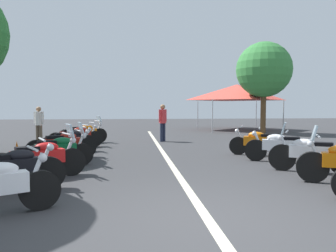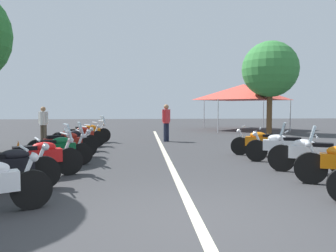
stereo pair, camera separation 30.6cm
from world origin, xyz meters
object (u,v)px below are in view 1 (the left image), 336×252
motorcycle_left_row_3 (57,150)px  motorcycle_left_row_7 (84,133)px  motorcycle_left_row_5 (70,140)px  motorcycle_right_row_2 (311,153)px  motorcycle_right_row_3 (282,146)px  motorcycle_left_row_2 (40,158)px  traffic_cone_1 (17,152)px  bystander_1 (163,120)px  motorcycle_right_row_4 (261,142)px  bystander_0 (39,122)px  traffic_cone_0 (336,155)px  motorcycle_left_row_6 (76,136)px  roadside_tree_1 (264,70)px  motorcycle_left_row_4 (63,145)px  motorcycle_left_row_1 (10,169)px  event_tent (237,92)px

motorcycle_left_row_3 → motorcycle_left_row_7: 5.67m
motorcycle_left_row_3 → motorcycle_left_row_5: 2.73m
motorcycle_right_row_2 → motorcycle_right_row_3: motorcycle_right_row_2 is taller
motorcycle_left_row_2 → motorcycle_left_row_5: (4.19, 0.13, -0.03)m
motorcycle_left_row_7 → motorcycle_right_row_3: (-5.54, -6.46, -0.01)m
traffic_cone_1 → bystander_1: 7.09m
motorcycle_right_row_4 → bystander_0: 9.52m
traffic_cone_0 → bystander_1: (6.81, 4.12, 0.73)m
motorcycle_left_row_7 → bystander_0: bearing=143.6°
motorcycle_left_row_3 → motorcycle_left_row_6: bearing=72.3°
motorcycle_left_row_6 → roadside_tree_1: 12.21m
motorcycle_left_row_7 → roadside_tree_1: bearing=-3.1°
traffic_cone_1 → motorcycle_right_row_2: bearing=-107.3°
bystander_0 → roadside_tree_1: (4.15, -12.00, 2.89)m
motorcycle_right_row_4 → roadside_tree_1: roadside_tree_1 is taller
motorcycle_left_row_3 → motorcycle_left_row_4: size_ratio=0.97×
motorcycle_left_row_4 → motorcycle_left_row_6: 2.82m
motorcycle_left_row_7 → motorcycle_right_row_2: bearing=-74.8°
motorcycle_left_row_3 → motorcycle_left_row_4: bearing=74.9°
motorcycle_right_row_4 → traffic_cone_0: bearing=148.7°
motorcycle_left_row_1 → motorcycle_left_row_7: size_ratio=0.94×
motorcycle_right_row_4 → bystander_1: (4.80, 2.81, 0.57)m
motorcycle_left_row_1 → motorcycle_left_row_6: size_ratio=0.94×
bystander_0 → bystander_1: size_ratio=0.94×
motorcycle_left_row_1 → motorcycle_right_row_3: (2.83, -6.56, 0.00)m
motorcycle_left_row_5 → bystander_1: bearing=16.4°
bystander_1 → motorcycle_left_row_1: bearing=-68.0°
motorcycle_left_row_3 → traffic_cone_1: size_ratio=3.11×
motorcycle_left_row_1 → event_tent: size_ratio=0.36×
motorcycle_left_row_4 → bystander_0: 5.10m
motorcycle_right_row_2 → roadside_tree_1: roadside_tree_1 is taller
motorcycle_left_row_5 → motorcycle_left_row_7: bearing=61.4°
motorcycle_left_row_3 → motorcycle_right_row_4: 6.37m
motorcycle_right_row_3 → motorcycle_right_row_4: 1.26m
traffic_cone_1 → motorcycle_left_row_7: bearing=-14.6°
traffic_cone_1 → event_tent: (12.49, -10.68, 2.36)m
motorcycle_left_row_2 → motorcycle_left_row_6: bearing=63.6°
motorcycle_left_row_1 → bystander_1: 9.61m
motorcycle_left_row_3 → bystander_0: bystander_0 is taller
motorcycle_left_row_7 → bystander_1: bearing=-18.8°
motorcycle_right_row_2 → motorcycle_right_row_3: (1.55, 0.00, -0.02)m
bystander_0 → motorcycle_left_row_3: bearing=-134.3°
motorcycle_left_row_2 → motorcycle_left_row_3: (1.46, -0.04, -0.01)m
motorcycle_left_row_5 → motorcycle_right_row_2: (-4.14, -6.51, 0.03)m
motorcycle_left_row_2 → motorcycle_right_row_3: (1.60, -6.38, -0.01)m
motorcycle_left_row_1 → traffic_cone_1: bearing=83.3°
motorcycle_left_row_4 → motorcycle_right_row_3: 6.56m
traffic_cone_0 → bystander_0: 11.70m
motorcycle_left_row_1 → motorcycle_left_row_5: (5.42, -0.05, -0.01)m
bystander_0 → bystander_1: bearing=-61.6°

